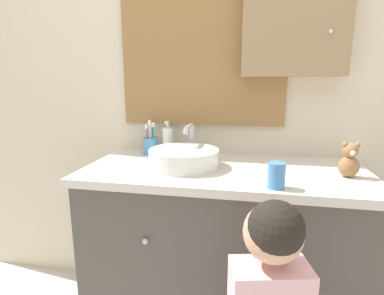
{
  "coord_description": "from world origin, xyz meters",
  "views": [
    {
      "loc": [
        0.1,
        -0.99,
        1.23
      ],
      "look_at": [
        -0.14,
        0.26,
        0.95
      ],
      "focal_mm": 28.0,
      "sensor_mm": 36.0,
      "label": 1
    }
  ],
  "objects": [
    {
      "name": "sink_basin",
      "position": [
        -0.18,
        0.31,
        0.9
      ],
      "size": [
        0.32,
        0.37,
        0.18
      ],
      "color": "white",
      "rests_on": "vanity_counter"
    },
    {
      "name": "teddy_bear",
      "position": [
        0.51,
        0.28,
        0.92
      ],
      "size": [
        0.08,
        0.07,
        0.15
      ],
      "color": "#9E7047",
      "rests_on": "vanity_counter"
    },
    {
      "name": "vanity_counter",
      "position": [
        0.0,
        0.31,
        0.43
      ],
      "size": [
        1.26,
        0.58,
        0.85
      ],
      "color": "#4C4742",
      "rests_on": "ground_plane"
    },
    {
      "name": "toothbrush_holder",
      "position": [
        -0.41,
        0.51,
        0.9
      ],
      "size": [
        0.08,
        0.08,
        0.19
      ],
      "color": "#4C93C6",
      "rests_on": "vanity_counter"
    },
    {
      "name": "soap_dispenser",
      "position": [
        -0.32,
        0.52,
        0.93
      ],
      "size": [
        0.06,
        0.06,
        0.18
      ],
      "color": "white",
      "rests_on": "vanity_counter"
    },
    {
      "name": "drinking_cup",
      "position": [
        0.21,
        0.09,
        0.9
      ],
      "size": [
        0.06,
        0.06,
        0.1
      ],
      "primitive_type": "cylinder",
      "color": "#4789D1",
      "rests_on": "vanity_counter"
    },
    {
      "name": "wall_back",
      "position": [
        0.01,
        0.62,
        1.29
      ],
      "size": [
        3.2,
        0.18,
        2.5
      ],
      "color": "beige",
      "rests_on": "ground_plane"
    }
  ]
}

